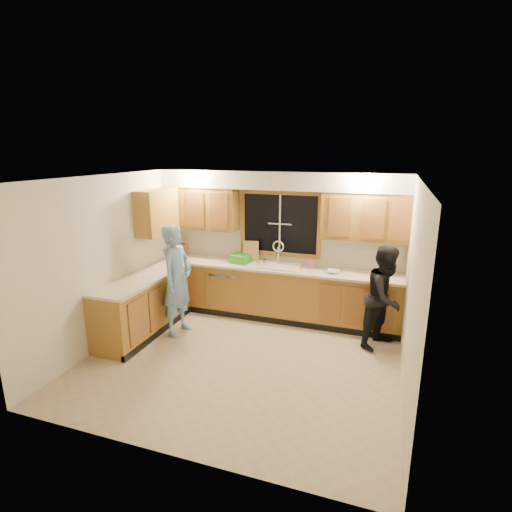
{
  "coord_description": "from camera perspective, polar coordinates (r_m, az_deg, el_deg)",
  "views": [
    {
      "loc": [
        1.8,
        -4.67,
        2.84
      ],
      "look_at": [
        -0.01,
        0.65,
        1.34
      ],
      "focal_mm": 28.0,
      "sensor_mm": 36.0,
      "label": 1
    }
  ],
  "objects": [
    {
      "name": "bowl",
      "position": [
        6.52,
        11.0,
        -2.21
      ],
      "size": [
        0.2,
        0.2,
        0.05
      ],
      "primitive_type": "imported",
      "rotation": [
        0.0,
        0.0,
        -0.03
      ],
      "color": "silver",
      "rests_on": "countertop_back"
    },
    {
      "name": "knife_block",
      "position": [
        7.6,
        -10.39,
        0.94
      ],
      "size": [
        0.16,
        0.15,
        0.22
      ],
      "primitive_type": "cube",
      "rotation": [
        0.0,
        0.0,
        0.75
      ],
      "color": "#9A5F2A",
      "rests_on": "countertop_back"
    },
    {
      "name": "woman",
      "position": [
        6.12,
        18.06,
        -5.56
      ],
      "size": [
        0.88,
        0.94,
        1.54
      ],
      "primitive_type": "imported",
      "rotation": [
        0.0,
        0.0,
        1.04
      ],
      "color": "black",
      "rests_on": "floor"
    },
    {
      "name": "base_cabinets_back",
      "position": [
        6.95,
        2.65,
        -5.25
      ],
      "size": [
        4.2,
        0.6,
        0.88
      ],
      "primitive_type": "cube",
      "color": "#A4752F",
      "rests_on": "ground"
    },
    {
      "name": "sink",
      "position": [
        6.82,
        2.71,
        -1.89
      ],
      "size": [
        0.86,
        0.52,
        0.57
      ],
      "color": "white",
      "rests_on": "countertop_back"
    },
    {
      "name": "dish_crate",
      "position": [
        6.98,
        -2.29,
        -0.4
      ],
      "size": [
        0.34,
        0.32,
        0.14
      ],
      "primitive_type": "cube",
      "rotation": [
        0.0,
        0.0,
        -0.15
      ],
      "color": "green",
      "rests_on": "countertop_back"
    },
    {
      "name": "floor",
      "position": [
        5.75,
        -2.03,
        -14.62
      ],
      "size": [
        4.2,
        4.2,
        0.0
      ],
      "primitive_type": "plane",
      "color": "#B7A78D",
      "rests_on": "ground"
    },
    {
      "name": "upper_cabinets_left",
      "position": [
        7.24,
        -7.87,
        6.77
      ],
      "size": [
        1.35,
        0.33,
        0.75
      ],
      "primitive_type": "cube",
      "color": "#A4752F",
      "rests_on": "wall_back"
    },
    {
      "name": "cutting_board",
      "position": [
        7.05,
        -0.73,
        0.7
      ],
      "size": [
        0.29,
        0.15,
        0.36
      ],
      "primitive_type": "cube",
      "rotation": [
        -0.21,
        0.0,
        0.2
      ],
      "color": "tan",
      "rests_on": "countertop_back"
    },
    {
      "name": "countertop_back",
      "position": [
        6.79,
        2.66,
        -1.65
      ],
      "size": [
        4.2,
        0.63,
        0.04
      ],
      "primitive_type": "cube",
      "color": "beige",
      "rests_on": "base_cabinets_back"
    },
    {
      "name": "soap_bottle",
      "position": [
        6.75,
        7.82,
        -0.9
      ],
      "size": [
        0.1,
        0.1,
        0.18
      ],
      "primitive_type": "imported",
      "rotation": [
        0.0,
        0.0,
        0.29
      ],
      "color": "#F65D8E",
      "rests_on": "countertop_back"
    },
    {
      "name": "stove",
      "position": [
        6.2,
        -18.75,
        -8.53
      ],
      "size": [
        0.58,
        0.75,
        0.9
      ],
      "primitive_type": "cube",
      "color": "white",
      "rests_on": "floor"
    },
    {
      "name": "ceiling",
      "position": [
        5.02,
        -2.3,
        11.08
      ],
      "size": [
        4.2,
        4.2,
        0.0
      ],
      "primitive_type": "plane",
      "rotation": [
        3.14,
        0.0,
        0.0
      ],
      "color": "white"
    },
    {
      "name": "can_left",
      "position": [
        6.78,
        0.24,
        -1.0
      ],
      "size": [
        0.07,
        0.07,
        0.11
      ],
      "primitive_type": "cylinder",
      "rotation": [
        0.0,
        0.0,
        -0.29
      ],
      "color": "beige",
      "rests_on": "countertop_back"
    },
    {
      "name": "can_right",
      "position": [
        6.72,
        1.23,
        -1.08
      ],
      "size": [
        0.09,
        0.09,
        0.13
      ],
      "primitive_type": "cylinder",
      "rotation": [
        0.0,
        0.0,
        -0.26
      ],
      "color": "beige",
      "rests_on": "countertop_back"
    },
    {
      "name": "upper_cabinets_return",
      "position": [
        6.96,
        -13.92,
        6.15
      ],
      "size": [
        0.33,
        0.9,
        0.75
      ],
      "primitive_type": "cube",
      "color": "#A4752F",
      "rests_on": "wall_left"
    },
    {
      "name": "wall_back",
      "position": [
        6.99,
        3.42,
        1.8
      ],
      "size": [
        4.2,
        0.0,
        4.2
      ],
      "primitive_type": "plane",
      "rotation": [
        1.57,
        0.0,
        0.0
      ],
      "color": "silver",
      "rests_on": "ground"
    },
    {
      "name": "dishwasher",
      "position": [
        7.22,
        -3.88,
        -4.74
      ],
      "size": [
        0.6,
        0.56,
        0.82
      ],
      "primitive_type": "cube",
      "color": "white",
      "rests_on": "floor"
    },
    {
      "name": "wall_left",
      "position": [
        6.29,
        -20.33,
        -0.63
      ],
      "size": [
        0.0,
        3.8,
        3.8
      ],
      "primitive_type": "plane",
      "rotation": [
        1.57,
        0.0,
        1.57
      ],
      "color": "silver",
      "rests_on": "ground"
    },
    {
      "name": "base_cabinets_left",
      "position": [
        6.63,
        -15.76,
        -6.86
      ],
      "size": [
        0.6,
        1.9,
        0.88
      ],
      "primitive_type": "cube",
      "color": "#A4752F",
      "rests_on": "ground"
    },
    {
      "name": "wall_right",
      "position": [
        4.94,
        21.33,
        -4.87
      ],
      "size": [
        0.0,
        3.8,
        3.8
      ],
      "primitive_type": "plane",
      "rotation": [
        1.57,
        0.0,
        -1.57
      ],
      "color": "silver",
      "rests_on": "ground"
    },
    {
      "name": "man",
      "position": [
        6.33,
        -11.2,
        -3.41
      ],
      "size": [
        0.45,
        0.66,
        1.75
      ],
      "primitive_type": "imported",
      "rotation": [
        0.0,
        0.0,
        1.52
      ],
      "color": "#6898C5",
      "rests_on": "floor"
    },
    {
      "name": "soffit",
      "position": [
        6.66,
        3.16,
        10.73
      ],
      "size": [
        4.2,
        0.35,
        0.3
      ],
      "primitive_type": "cube",
      "color": "silver",
      "rests_on": "wall_back"
    },
    {
      "name": "countertop_left",
      "position": [
        6.47,
        -15.94,
        -3.08
      ],
      "size": [
        0.63,
        1.9,
        0.04
      ],
      "primitive_type": "cube",
      "color": "beige",
      "rests_on": "base_cabinets_left"
    },
    {
      "name": "upper_cabinets_right",
      "position": [
        6.49,
        15.36,
        5.44
      ],
      "size": [
        1.35,
        0.33,
        0.75
      ],
      "primitive_type": "cube",
      "color": "#A4752F",
      "rests_on": "wall_back"
    },
    {
      "name": "window_frame",
      "position": [
        6.91,
        3.45,
        4.61
      ],
      "size": [
        1.44,
        0.03,
        1.14
      ],
      "color": "black",
      "rests_on": "wall_back"
    }
  ]
}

